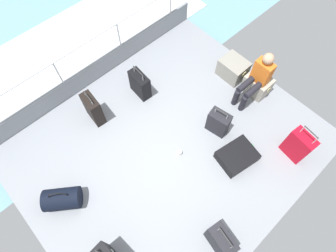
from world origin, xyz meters
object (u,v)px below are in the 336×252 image
Objects in this scene: cargo_crate_1 at (257,85)px; suitcase_4 at (221,241)px; duffel_bag at (62,199)px; paper_cup at (179,153)px; suitcase_2 at (140,84)px; passenger_seated at (257,78)px; suitcase_0 at (218,122)px; suitcase_1 at (237,156)px; suitcase_6 at (93,109)px; cargo_crate_0 at (233,69)px; suitcase_5 at (298,145)px.

suitcase_4 is (1.45, -2.71, 0.08)m from cargo_crate_1.
duffel_bag reaches higher than paper_cup.
suitcase_2 is at bearing 109.29° from duffel_bag.
passenger_seated reaches higher than suitcase_0.
suitcase_6 is at bearing -150.89° from suitcase_1.
paper_cup is at bearing -75.07° from cargo_crate_0.
passenger_seated is 1.10m from suitcase_0.
suitcase_6 is at bearing -97.28° from suitcase_2.
suitcase_1 is at bearing 8.04° from suitcase_2.
suitcase_0 is 0.89× the size of suitcase_4.
cargo_crate_1 is 3.23m from suitcase_6.
duffel_bag reaches higher than cargo_crate_0.
suitcase_0 is 6.55× the size of paper_cup.
paper_cup is at bearing -91.37° from passenger_seated.
suitcase_4 is at bearing -52.47° from cargo_crate_0.
suitcase_4 is (2.04, -2.66, 0.08)m from cargo_crate_0.
suitcase_4 is at bearing -86.67° from suitcase_5.
suitcase_0 is (0.07, -1.24, 0.06)m from cargo_crate_1.
suitcase_6 is (-1.08, -2.70, 0.12)m from cargo_crate_0.
passenger_seated is 1.41m from suitcase_5.
suitcase_2 is 0.92× the size of suitcase_6.
passenger_seated is 1.30× the size of suitcase_5.
cargo_crate_0 is 2.91m from suitcase_6.
suitcase_1 is (0.71, -1.24, -0.47)m from passenger_seated.
cargo_crate_0 is 0.87× the size of suitcase_0.
suitcase_0 reaches higher than paper_cup.
cargo_crate_0 is at bearing 88.16° from duffel_bag.
cargo_crate_1 is 2.11m from paper_cup.
suitcase_0 is at bearing 133.19° from suitcase_4.
cargo_crate_1 is at bearing 88.75° from paper_cup.
suitcase_1 reaches higher than paper_cup.
suitcase_6 reaches higher than suitcase_4.
suitcase_5 is 8.45× the size of paper_cup.
passenger_seated is at bearing 162.67° from suitcase_5.
suitcase_6 is at bearing -123.15° from passenger_seated.
suitcase_6 is (-1.68, -2.75, 0.12)m from cargo_crate_1.
passenger_seated is at bearing -12.54° from cargo_crate_0.
suitcase_5 is at bearing 27.05° from suitcase_0.
cargo_crate_0 reaches higher than paper_cup.
suitcase_2 reaches higher than cargo_crate_1.
passenger_seated is 1.50m from suitcase_1.
suitcase_5 is at bearing 21.71° from suitcase_2.
suitcase_1 is 1.06× the size of duffel_bag.
duffel_bag is (-0.79, -2.86, -0.08)m from suitcase_0.
suitcase_4 is at bearing -61.87° from cargo_crate_1.
paper_cup is at bearing 71.26° from duffel_bag.
suitcase_1 is at bearing -60.05° from passenger_seated.
passenger_seated is at bearing 119.95° from suitcase_1.
suitcase_4 reaches higher than cargo_crate_1.
suitcase_4 is 0.87× the size of suitcase_5.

